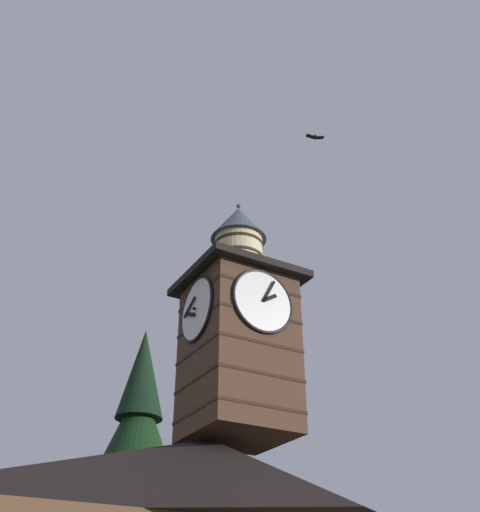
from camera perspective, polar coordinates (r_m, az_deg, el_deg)
name	(u,v)px	position (r m, az deg, el deg)	size (l,w,h in m)	color
clock_tower	(238,332)	(20.88, -0.17, -6.86)	(3.71, 3.71, 8.70)	#4C3323
moon	(174,489)	(54.15, -6.03, -20.27)	(1.98, 1.98, 1.98)	silver
flying_bird_high	(315,137)	(23.66, 6.81, 10.65)	(0.69, 0.36, 0.12)	black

